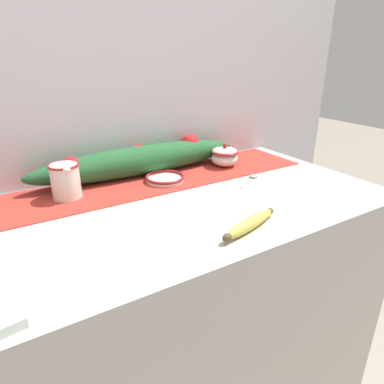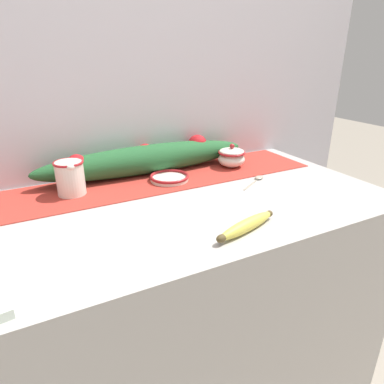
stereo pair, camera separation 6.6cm
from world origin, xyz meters
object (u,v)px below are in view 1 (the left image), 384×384
Objects in this scene: small_dish at (165,178)px; cream_pitcher at (65,180)px; sugar_bowl at (225,156)px; banana at (250,224)px; spoon at (253,177)px.

cream_pitcher is at bearing 174.68° from small_dish.
sugar_bowl is 0.29m from small_dish.
cream_pitcher is 1.04× the size of sugar_bowl.
cream_pitcher is at bearing 127.65° from banana.
cream_pitcher reaches higher than spoon.
sugar_bowl is 0.54m from banana.
small_dish is (0.34, -0.03, -0.05)m from cream_pitcher.
spoon is (0.30, -0.14, -0.01)m from small_dish.
sugar_bowl is (0.63, -0.00, -0.02)m from cream_pitcher.
banana reaches higher than small_dish.
spoon is (0.27, 0.30, -0.01)m from banana.
small_dish reaches higher than spoon.
cream_pitcher is 0.80× the size of small_dish.
spoon is (0.01, -0.17, -0.04)m from sugar_bowl.
banana is at bearing -52.35° from cream_pitcher.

